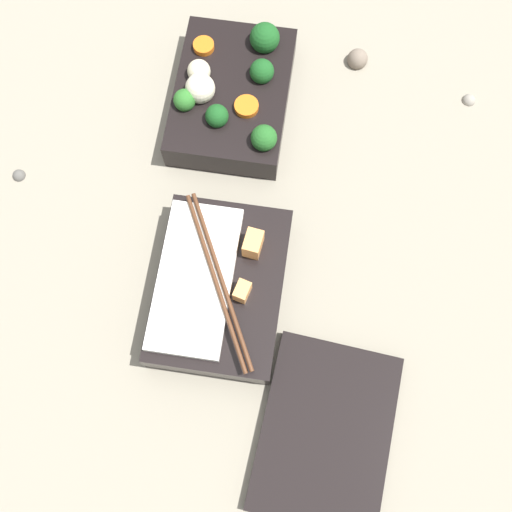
% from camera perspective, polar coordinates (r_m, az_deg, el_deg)
% --- Properties ---
extents(ground_plane, '(3.00, 3.00, 0.00)m').
position_cam_1_polar(ground_plane, '(0.77, -3.92, 5.09)').
color(ground_plane, gray).
extents(bento_tray_vegetable, '(0.20, 0.15, 0.07)m').
position_cam_1_polar(bento_tray_vegetable, '(0.81, -2.57, 15.15)').
color(bento_tray_vegetable, black).
rests_on(bento_tray_vegetable, ground_plane).
extents(bento_tray_rice, '(0.20, 0.15, 0.07)m').
position_cam_1_polar(bento_tray_rice, '(0.71, -3.69, -2.89)').
color(bento_tray_rice, black).
rests_on(bento_tray_rice, ground_plane).
extents(bento_lid, '(0.21, 0.16, 0.02)m').
position_cam_1_polar(bento_lid, '(0.71, 6.67, -16.31)').
color(bento_lid, black).
rests_on(bento_lid, ground_plane).
extents(pebble_0, '(0.03, 0.03, 0.03)m').
position_cam_1_polar(pebble_0, '(0.88, 9.64, 18.00)').
color(pebble_0, '#7A6B5B').
rests_on(pebble_0, ground_plane).
extents(pebble_1, '(0.02, 0.02, 0.02)m').
position_cam_1_polar(pebble_1, '(0.89, 19.68, 13.91)').
color(pebble_1, gray).
rests_on(pebble_1, ground_plane).
extents(pebble_2, '(0.02, 0.02, 0.02)m').
position_cam_1_polar(pebble_2, '(0.84, -21.74, 7.13)').
color(pebble_2, '#595651').
rests_on(pebble_2, ground_plane).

